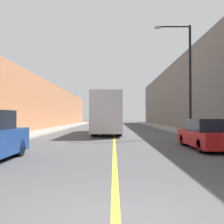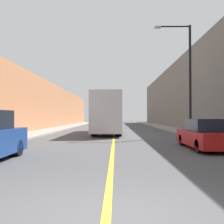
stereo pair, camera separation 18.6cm
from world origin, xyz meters
The scene contains 9 objects.
ground_plane centered at (0.00, 0.00, 0.00)m, with size 200.00×200.00×0.00m, color #474749.
sidewalk_left centered at (-7.16, 30.00, 0.07)m, with size 2.59×72.00×0.15m, color gray.
sidewalk_right centered at (7.16, 30.00, 0.07)m, with size 2.59×72.00×0.15m, color gray.
building_row_left centered at (-10.45, 30.00, 3.07)m, with size 4.00×72.00×6.14m, color #B2724C.
building_row_right centered at (10.45, 30.00, 4.68)m, with size 4.00×72.00×9.35m, color #66605B.
road_center_line centered at (0.00, 30.00, 0.00)m, with size 0.16×72.00×0.01m, color gold.
bus centered at (-0.62, 20.65, 1.93)m, with size 2.49×11.14×3.62m.
car_right_near centered at (4.67, 8.95, 0.68)m, with size 1.89×4.79×1.50m.
street_lamp_right centered at (5.92, 17.05, 5.19)m, with size 2.97×0.24×8.89m.
Camera 1 is at (-0.03, -4.15, 1.62)m, focal length 42.00 mm.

